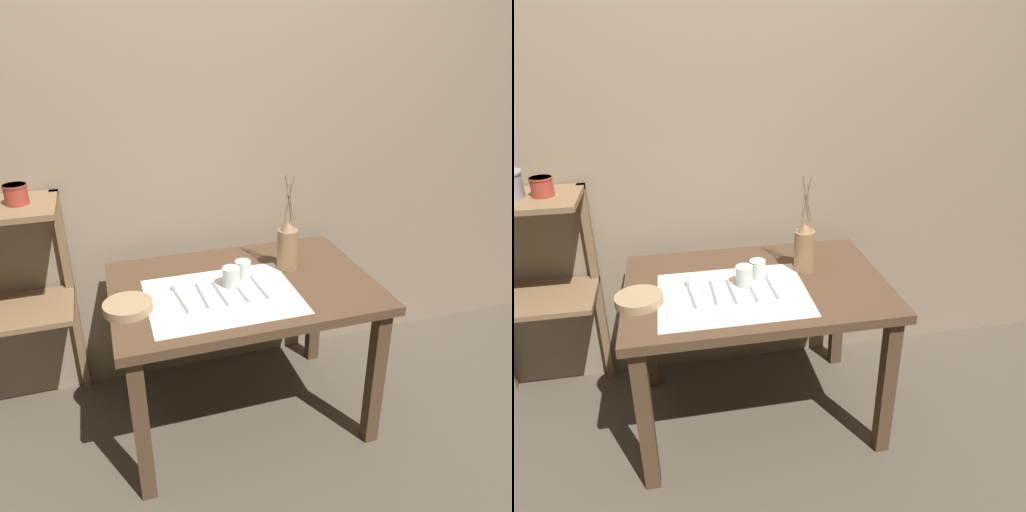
{
  "view_description": "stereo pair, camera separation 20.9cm",
  "coord_description": "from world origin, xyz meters",
  "views": [
    {
      "loc": [
        -0.52,
        -1.8,
        1.71
      ],
      "look_at": [
        0.06,
        0.0,
        0.83
      ],
      "focal_mm": 35.0,
      "sensor_mm": 36.0,
      "label": 1
    },
    {
      "loc": [
        -0.32,
        -1.86,
        1.71
      ],
      "look_at": [
        0.06,
        0.0,
        0.83
      ],
      "focal_mm": 35.0,
      "sensor_mm": 36.0,
      "label": 2
    }
  ],
  "objects": [
    {
      "name": "stone_wall_back",
      "position": [
        0.0,
        0.49,
        1.2
      ],
      "size": [
        7.0,
        0.06,
        2.4
      ],
      "color": "gray",
      "rests_on": "ground_plane"
    },
    {
      "name": "wooden_bowl",
      "position": [
        -0.48,
        -0.08,
        0.73
      ],
      "size": [
        0.19,
        0.19,
        0.04
      ],
      "color": "#9E7F5B",
      "rests_on": "wooden_table"
    },
    {
      "name": "ground_plane",
      "position": [
        0.0,
        0.0,
        0.0
      ],
      "size": [
        12.0,
        12.0,
        0.0
      ],
      "primitive_type": "plane",
      "color": "brown"
    },
    {
      "name": "fork_inner",
      "position": [
        -0.03,
        -0.06,
        0.72
      ],
      "size": [
        0.03,
        0.21,
        0.0
      ],
      "color": "gray",
      "rests_on": "wooden_table"
    },
    {
      "name": "knife_center",
      "position": [
        -0.12,
        -0.06,
        0.72
      ],
      "size": [
        0.03,
        0.21,
        0.0
      ],
      "color": "gray",
      "rests_on": "wooden_table"
    },
    {
      "name": "pitcher_with_flowers",
      "position": [
        0.23,
        0.08,
        0.82
      ],
      "size": [
        0.09,
        0.09,
        0.44
      ],
      "color": "olive",
      "rests_on": "wooden_table"
    },
    {
      "name": "wooden_shelf_unit",
      "position": [
        -0.96,
        0.31,
        0.75
      ],
      "size": [
        0.52,
        0.34,
        1.07
      ],
      "color": "brown",
      "rests_on": "ground_plane"
    },
    {
      "name": "spoon_inner",
      "position": [
        0.05,
        0.0,
        0.72
      ],
      "size": [
        0.03,
        0.22,
        0.02
      ],
      "color": "gray",
      "rests_on": "wooden_table"
    },
    {
      "name": "wooden_table",
      "position": [
        0.0,
        0.0,
        0.61
      ],
      "size": [
        1.11,
        0.77,
        0.71
      ],
      "color": "#4C3523",
      "rests_on": "ground_plane"
    },
    {
      "name": "linen_cloth",
      "position": [
        -0.11,
        -0.09,
        0.71
      ],
      "size": [
        0.6,
        0.47,
        0.0
      ],
      "color": "white",
      "rests_on": "wooden_table"
    },
    {
      "name": "glass_tumbler_near",
      "position": [
        -0.05,
        -0.01,
        0.76
      ],
      "size": [
        0.07,
        0.07,
        0.09
      ],
      "color": "#B7C1BC",
      "rests_on": "wooden_table"
    },
    {
      "name": "fork_outer",
      "position": [
        -0.19,
        -0.06,
        0.72
      ],
      "size": [
        0.02,
        0.21,
        0.0
      ],
      "color": "gray",
      "rests_on": "wooden_table"
    },
    {
      "name": "glass_tumbler_far",
      "position": [
        0.01,
        0.04,
        0.75
      ],
      "size": [
        0.07,
        0.07,
        0.08
      ],
      "color": "#B7C1BC",
      "rests_on": "wooden_table"
    },
    {
      "name": "spoon_outer",
      "position": [
        -0.29,
        -0.01,
        0.72
      ],
      "size": [
        0.04,
        0.22,
        0.02
      ],
      "color": "gray",
      "rests_on": "wooden_table"
    },
    {
      "name": "metal_pot_small",
      "position": [
        -0.84,
        0.27,
        1.11
      ],
      "size": [
        0.09,
        0.09,
        0.08
      ],
      "color": "#9E3828",
      "rests_on": "wooden_shelf_unit"
    }
  ]
}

